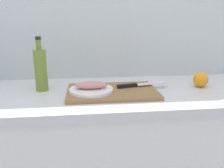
{
  "coord_description": "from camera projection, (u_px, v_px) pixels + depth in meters",
  "views": [
    {
      "loc": [
        -0.05,
        -1.15,
        1.26
      ],
      "look_at": [
        0.08,
        -0.04,
        0.95
      ],
      "focal_mm": 36.32,
      "sensor_mm": 36.0,
      "label": 1
    }
  ],
  "objects": [
    {
      "name": "cutting_board",
      "position": [
        112.0,
        91.0,
        1.17
      ],
      "size": [
        0.46,
        0.29,
        0.02
      ],
      "primitive_type": "cube",
      "color": "olive",
      "rests_on": "kitchen_counter"
    },
    {
      "name": "olive_oil_bottle",
      "position": [
        41.0,
        69.0,
        1.19
      ],
      "size": [
        0.06,
        0.06,
        0.28
      ],
      "color": "olive",
      "rests_on": "kitchen_counter"
    },
    {
      "name": "orange_1",
      "position": [
        201.0,
        80.0,
        1.27
      ],
      "size": [
        0.08,
        0.08,
        0.08
      ],
      "primitive_type": "sphere",
      "color": "orange",
      "rests_on": "kitchen_counter"
    },
    {
      "name": "white_plate",
      "position": [
        91.0,
        90.0,
        1.13
      ],
      "size": [
        0.22,
        0.22,
        0.01
      ],
      "primitive_type": "cylinder",
      "color": "white",
      "rests_on": "cutting_board"
    },
    {
      "name": "kitchen_counter",
      "position": [
        98.0,
        165.0,
        1.32
      ],
      "size": [
        2.0,
        0.6,
        0.9
      ],
      "color": "white",
      "rests_on": "ground_plane"
    },
    {
      "name": "back_wall",
      "position": [
        93.0,
        23.0,
        1.42
      ],
      "size": [
        3.2,
        0.05,
        2.5
      ],
      "primitive_type": "cube",
      "color": "silver",
      "rests_on": "ground_plane"
    },
    {
      "name": "fish_fillet",
      "position": [
        91.0,
        85.0,
        1.13
      ],
      "size": [
        0.16,
        0.07,
        0.04
      ],
      "primitive_type": "ellipsoid",
      "color": "tan",
      "rests_on": "white_plate"
    },
    {
      "name": "chef_knife",
      "position": [
        136.0,
        85.0,
        1.22
      ],
      "size": [
        0.29,
        0.09,
        0.02
      ],
      "rotation": [
        0.0,
        0.0,
        0.21
      ],
      "color": "silver",
      "rests_on": "cutting_board"
    }
  ]
}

